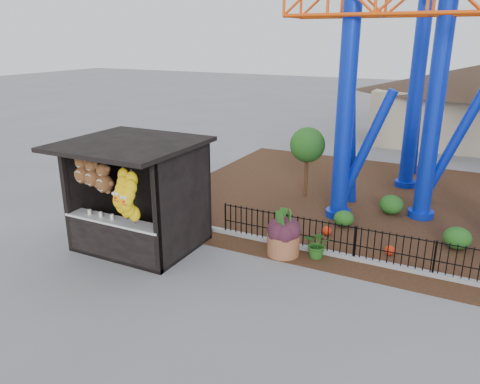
% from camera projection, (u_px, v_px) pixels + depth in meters
% --- Properties ---
extents(ground, '(120.00, 120.00, 0.00)m').
position_uv_depth(ground, '(210.00, 286.00, 11.45)').
color(ground, slate).
rests_on(ground, ground).
extents(mulch_bed, '(18.00, 12.00, 0.02)m').
position_uv_depth(mulch_bed, '(423.00, 209.00, 16.47)').
color(mulch_bed, '#331E11').
rests_on(mulch_bed, ground).
extents(curb, '(18.00, 0.18, 0.12)m').
position_uv_depth(curb, '(400.00, 268.00, 12.23)').
color(curb, gray).
rests_on(curb, ground).
extents(prize_booth, '(3.50, 3.40, 3.12)m').
position_uv_depth(prize_booth, '(133.00, 198.00, 13.00)').
color(prize_booth, black).
rests_on(prize_booth, ground).
extents(picket_fence, '(12.20, 0.06, 1.00)m').
position_uv_depth(picket_fence, '(439.00, 260.00, 11.71)').
color(picket_fence, black).
rests_on(picket_fence, ground).
extents(terracotta_planter, '(1.13, 1.13, 0.61)m').
position_uv_depth(terracotta_planter, '(283.00, 244.00, 13.02)').
color(terracotta_planter, '#955736').
rests_on(terracotta_planter, ground).
extents(planter_foliage, '(0.70, 0.70, 0.64)m').
position_uv_depth(planter_foliage, '(284.00, 224.00, 12.82)').
color(planter_foliage, '#351521').
rests_on(planter_foliage, terracotta_planter).
extents(potted_plant, '(0.77, 0.68, 0.81)m').
position_uv_depth(potted_plant, '(318.00, 244.00, 12.80)').
color(potted_plant, '#255D1B').
rests_on(potted_plant, ground).
extents(landscaping, '(7.03, 3.86, 0.65)m').
position_uv_depth(landscaping, '(433.00, 227.00, 14.25)').
color(landscaping, '#1D4E17').
rests_on(landscaping, mulch_bed).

